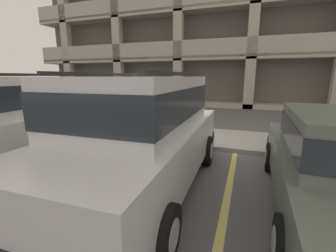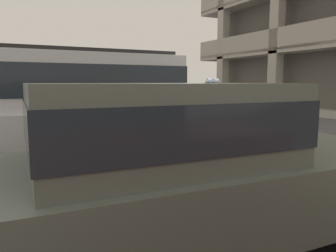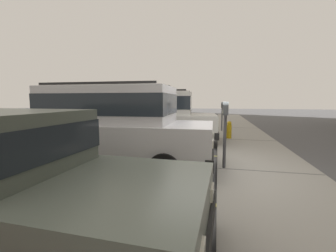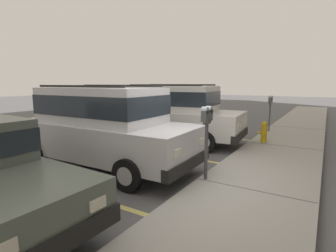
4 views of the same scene
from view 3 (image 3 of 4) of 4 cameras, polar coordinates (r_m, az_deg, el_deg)
name	(u,v)px [view 3 (image 3 of 4)]	position (r m, az deg, el deg)	size (l,w,h in m)	color
ground_plane	(208,175)	(5.37, 10.15, -12.10)	(80.00, 80.00, 0.10)	#565659
sidewalk	(269,174)	(5.44, 24.24, -11.09)	(40.00, 2.20, 0.12)	#9E9B93
parking_stall_lines	(123,196)	(4.16, -11.44, -16.99)	(12.96, 4.80, 0.01)	#DBD16B
silver_suv	(112,124)	(5.55, -14.04, 0.48)	(2.08, 4.81, 2.03)	silver
red_sedan	(153,115)	(8.64, -3.74, 2.78)	(2.30, 4.92, 2.03)	silver
parking_meter_near	(225,119)	(5.18, 14.34, 1.73)	(0.35, 0.12, 1.51)	#47474C
parking_meter_far	(222,109)	(11.59, 13.59, 4.13)	(0.35, 0.12, 1.45)	#595B60
fire_hydrant	(229,130)	(9.42, 15.24, -0.94)	(0.30, 0.30, 0.70)	gold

